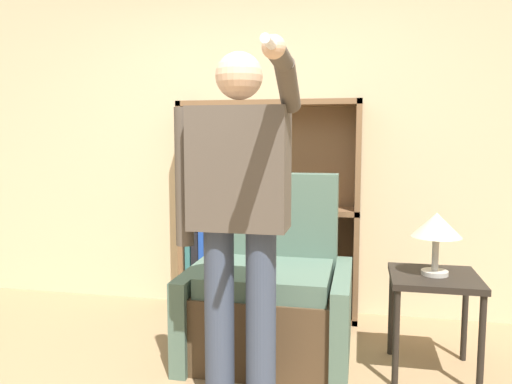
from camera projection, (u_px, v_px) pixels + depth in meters
The scene contains 6 objects.
wall_back at pixel (256, 133), 3.95m from camera, with size 8.00×0.06×2.80m.
bookcase at pixel (250, 214), 3.87m from camera, with size 1.37×0.28×1.64m.
armchair at pixel (271, 296), 3.17m from camera, with size 1.00×0.85×1.13m.
person_standing at pixel (239, 207), 2.41m from camera, with size 0.62×0.78×1.77m.
side_table at pixel (434, 290), 2.86m from camera, with size 0.49×0.49×0.59m.
table_lamp at pixel (436, 228), 2.82m from camera, with size 0.28×0.28×0.36m.
Camera 1 is at (0.82, -1.86, 1.37)m, focal length 35.00 mm.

